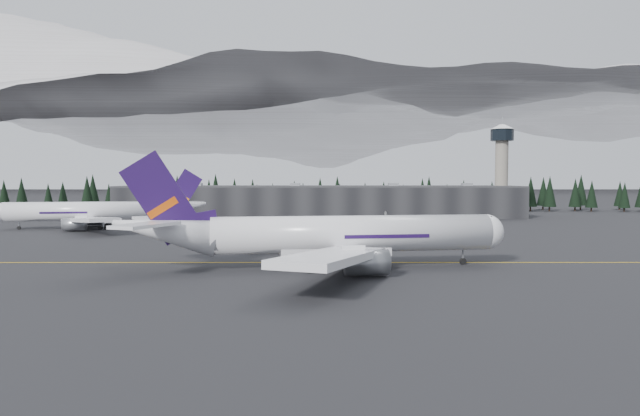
{
  "coord_description": "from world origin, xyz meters",
  "views": [
    {
      "loc": [
        -0.15,
        -107.05,
        15.66
      ],
      "look_at": [
        0.0,
        20.0,
        9.0
      ],
      "focal_mm": 32.0,
      "sensor_mm": 36.0,
      "label": 1
    }
  ],
  "objects_px": {
    "terminal": "(320,201)",
    "gse_vehicle_a": "(178,220)",
    "jet_parked": "(102,212)",
    "control_tower": "(502,159)",
    "jet_main": "(319,235)",
    "gse_vehicle_b": "(386,220)"
  },
  "relations": [
    {
      "from": "control_tower",
      "to": "jet_parked",
      "type": "bearing_deg",
      "value": -157.75
    },
    {
      "from": "jet_main",
      "to": "gse_vehicle_a",
      "type": "bearing_deg",
      "value": 107.37
    },
    {
      "from": "jet_main",
      "to": "jet_parked",
      "type": "distance_m",
      "value": 102.96
    },
    {
      "from": "control_tower",
      "to": "jet_main",
      "type": "distance_m",
      "value": 156.55
    },
    {
      "from": "gse_vehicle_a",
      "to": "gse_vehicle_b",
      "type": "height_order",
      "value": "gse_vehicle_a"
    },
    {
      "from": "jet_main",
      "to": "gse_vehicle_b",
      "type": "xyz_separation_m",
      "value": [
        24.25,
        106.56,
        -5.08
      ]
    },
    {
      "from": "gse_vehicle_a",
      "to": "gse_vehicle_b",
      "type": "distance_m",
      "value": 75.19
    },
    {
      "from": "control_tower",
      "to": "jet_main",
      "type": "relative_size",
      "value": 0.55
    },
    {
      "from": "terminal",
      "to": "gse_vehicle_a",
      "type": "height_order",
      "value": "terminal"
    },
    {
      "from": "terminal",
      "to": "gse_vehicle_b",
      "type": "height_order",
      "value": "terminal"
    },
    {
      "from": "control_tower",
      "to": "jet_parked",
      "type": "distance_m",
      "value": 155.27
    },
    {
      "from": "control_tower",
      "to": "jet_parked",
      "type": "height_order",
      "value": "control_tower"
    },
    {
      "from": "terminal",
      "to": "control_tower",
      "type": "bearing_deg",
      "value": 2.29
    },
    {
      "from": "terminal",
      "to": "gse_vehicle_a",
      "type": "bearing_deg",
      "value": -152.37
    },
    {
      "from": "terminal",
      "to": "control_tower",
      "type": "relative_size",
      "value": 4.24
    },
    {
      "from": "jet_parked",
      "to": "gse_vehicle_a",
      "type": "distance_m",
      "value": 33.38
    },
    {
      "from": "control_tower",
      "to": "jet_main",
      "type": "bearing_deg",
      "value": -118.92
    },
    {
      "from": "jet_parked",
      "to": "gse_vehicle_b",
      "type": "distance_m",
      "value": 96.27
    },
    {
      "from": "jet_main",
      "to": "jet_parked",
      "type": "bearing_deg",
      "value": 122.74
    },
    {
      "from": "control_tower",
      "to": "jet_parked",
      "type": "relative_size",
      "value": 0.6
    },
    {
      "from": "terminal",
      "to": "gse_vehicle_a",
      "type": "xyz_separation_m",
      "value": [
        -51.16,
        -26.78,
        -5.58
      ]
    },
    {
      "from": "jet_main",
      "to": "jet_parked",
      "type": "height_order",
      "value": "jet_main"
    }
  ]
}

